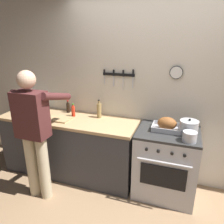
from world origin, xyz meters
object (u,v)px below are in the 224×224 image
bottle_vinegar (99,110)px  bottle_soy_sauce (68,107)px  stock_pot (189,128)px  cutting_board (58,119)px  roasting_pan (167,125)px  saucepan (190,137)px  stove (165,163)px  bottle_hot_sauce (73,111)px  person_cook (34,129)px

bottle_vinegar → bottle_soy_sauce: size_ratio=1.39×
stock_pot → cutting_board: bearing=-177.3°
bottle_soy_sauce → roasting_pan: bearing=-7.1°
saucepan → bottle_soy_sauce: bearing=166.8°
stove → bottle_soy_sauce: 1.64m
cutting_board → bottle_vinegar: (0.53, 0.25, 0.10)m
roasting_pan → bottle_soy_sauce: size_ratio=1.81×
saucepan → bottle_soy_sauce: (-1.77, 0.42, 0.02)m
saucepan → bottle_hot_sauce: 1.64m
stove → bottle_vinegar: 1.15m
stove → person_cook: size_ratio=0.54×
bottle_hot_sauce → cutting_board: bearing=-128.7°
person_cook → bottle_hot_sauce: person_cook is taller
bottle_soy_sauce → saucepan: bearing=-13.2°
stove → cutting_board: size_ratio=2.50×
bottle_vinegar → bottle_hot_sauce: (-0.38, -0.07, -0.03)m
saucepan → bottle_vinegar: bottle_vinegar is taller
stock_pot → bottle_soy_sauce: (-1.76, 0.23, -0.01)m
stock_pot → bottle_soy_sauce: bearing=172.7°
person_cook → bottle_hot_sauce: bearing=-7.6°
person_cook → saucepan: bearing=-71.7°
stock_pot → bottle_hot_sauce: size_ratio=1.13×
person_cook → saucepan: size_ratio=10.67×
saucepan → stock_pot: bearing=94.2°
saucepan → roasting_pan: bearing=139.9°
person_cook → bottle_hot_sauce: 0.69m
roasting_pan → bottle_soy_sauce: bearing=172.9°
roasting_pan → saucepan: size_ratio=2.26×
stove → roasting_pan: 0.53m
stove → stock_pot: size_ratio=4.14×
stove → bottle_soy_sauce: size_ratio=4.63×
person_cook → stock_pot: 1.86m
stove → bottle_soy_sauce: bearing=171.9°
person_cook → cutting_board: size_ratio=4.61×
bottle_soy_sauce → bottle_hot_sauce: bearing=-38.3°
cutting_board → bottle_soy_sauce: bearing=92.4°
bottle_vinegar → bottle_hot_sauce: bottle_vinegar is taller
bottle_vinegar → bottle_hot_sauce: 0.39m
stove → saucepan: 0.60m
bottle_vinegar → bottle_soy_sauce: 0.54m
saucepan → bottle_hot_sauce: bottle_hot_sauce is taller
bottle_vinegar → stove: bearing=-9.4°
cutting_board → bottle_hot_sauce: 0.24m
person_cook → bottle_soy_sauce: person_cook is taller
saucepan → bottle_soy_sauce: 1.82m
bottle_vinegar → bottle_hot_sauce: bearing=-169.3°
stove → person_cook: 1.72m
saucepan → cutting_board: (-1.76, 0.11, -0.05)m
roasting_pan → person_cook: bearing=-158.1°
person_cook → roasting_pan: (1.51, 0.61, 0.02)m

